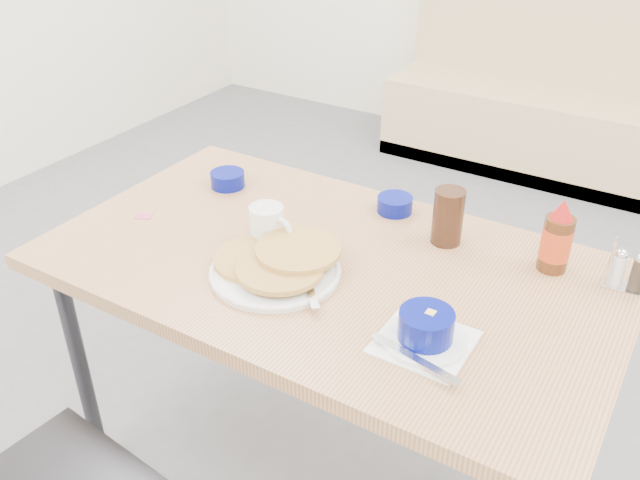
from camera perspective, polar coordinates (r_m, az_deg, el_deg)
The scene contains 11 objects.
booth_bench at distance 4.02m, azimuth 19.90°, elevation 10.32°, with size 1.90×0.56×1.22m.
dining_table at distance 1.69m, azimuth 0.68°, elevation -3.49°, with size 1.40×0.80×0.76m.
pancake_plate at distance 1.61m, azimuth -3.65°, elevation -2.12°, with size 0.33×0.31×0.06m.
coffee_mug at distance 1.71m, azimuth -4.39°, elevation 1.30°, with size 0.13×0.09×0.10m.
grits_setting at distance 1.40m, azimuth 8.87°, elevation -7.53°, with size 0.21×0.20×0.08m.
creamer_bowl at distance 2.02m, azimuth -7.78°, elevation 5.09°, with size 0.10×0.10×0.05m.
butter_bowl at distance 1.88m, azimuth 6.32°, elevation 2.99°, with size 0.10×0.10×0.04m.
amber_tumbler at distance 1.73m, azimuth 10.73°, elevation 1.95°, with size 0.08×0.08×0.15m, color black.
condiment_caddy at distance 1.70m, azimuth 24.47°, elevation -2.51°, with size 0.10×0.06×0.11m.
syrup_bottle at distance 1.68m, azimuth 19.31°, elevation 0.02°, with size 0.07×0.07×0.19m.
sugar_wrapper at distance 1.91m, azimuth -14.63°, elevation 1.93°, with size 0.04×0.03×0.00m, color #CC4467.
Camera 1 is at (0.71, -0.95, 1.66)m, focal length 38.00 mm.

